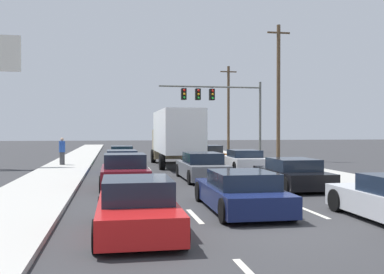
# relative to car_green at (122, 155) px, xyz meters

# --- Properties ---
(ground_plane) EXTENTS (140.00, 140.00, 0.00)m
(ground_plane) POSITION_rel_car_green_xyz_m (3.22, 3.30, -0.56)
(ground_plane) COLOR #333335
(sidewalk_right) EXTENTS (2.86, 80.00, 0.14)m
(sidewalk_right) POSITION_rel_car_green_xyz_m (9.90, -1.70, -0.49)
(sidewalk_right) COLOR #B2AFA8
(sidewalk_right) RESTS_ON ground_plane
(sidewalk_left) EXTENTS (2.86, 80.00, 0.14)m
(sidewalk_left) POSITION_rel_car_green_xyz_m (-3.46, -1.70, -0.49)
(sidewalk_left) COLOR #B2AFA8
(sidewalk_left) RESTS_ON ground_plane
(lane_markings) EXTENTS (3.54, 57.00, 0.01)m
(lane_markings) POSITION_rel_car_green_xyz_m (3.22, -2.67, -0.56)
(lane_markings) COLOR silver
(lane_markings) RESTS_ON ground_plane
(car_green) EXTENTS (1.83, 4.66, 1.23)m
(car_green) POSITION_rel_car_green_xyz_m (0.00, 0.00, 0.00)
(car_green) COLOR #196B38
(car_green) RESTS_ON ground_plane
(car_blue) EXTENTS (1.96, 4.54, 1.23)m
(car_blue) POSITION_rel_car_green_xyz_m (-0.15, -6.97, 0.01)
(car_blue) COLOR #1E389E
(car_blue) RESTS_ON ground_plane
(car_maroon) EXTENTS (1.97, 4.10, 1.38)m
(car_maroon) POSITION_rel_car_green_xyz_m (-0.17, -13.75, 0.06)
(car_maroon) COLOR maroon
(car_maroon) RESTS_ON ground_plane
(car_red) EXTENTS (1.86, 4.03, 1.24)m
(car_red) POSITION_rel_car_green_xyz_m (-0.12, -21.83, 0.00)
(car_red) COLOR red
(car_red) RESTS_ON ground_plane
(box_truck) EXTENTS (2.56, 8.88, 3.59)m
(box_truck) POSITION_rel_car_green_xyz_m (3.36, -3.92, 1.52)
(box_truck) COLOR white
(box_truck) RESTS_ON ground_plane
(car_gray) EXTENTS (1.89, 4.51, 1.30)m
(car_gray) POSITION_rel_car_green_xyz_m (3.47, -11.73, 0.03)
(car_gray) COLOR slate
(car_gray) RESTS_ON ground_plane
(car_navy) EXTENTS (2.04, 4.62, 1.16)m
(car_navy) POSITION_rel_car_green_xyz_m (2.99, -19.56, -0.03)
(car_navy) COLOR #141E4C
(car_navy) RESTS_ON ground_plane
(car_orange) EXTENTS (1.90, 4.10, 1.25)m
(car_orange) POSITION_rel_car_green_xyz_m (6.38, -0.64, 0.01)
(car_orange) COLOR orange
(car_orange) RESTS_ON ground_plane
(car_white) EXTENTS (2.01, 4.13, 1.21)m
(car_white) POSITION_rel_car_green_xyz_m (6.83, -7.45, 0.00)
(car_white) COLOR white
(car_white) RESTS_ON ground_plane
(car_black) EXTENTS (2.03, 4.48, 1.20)m
(car_black) POSITION_rel_car_green_xyz_m (6.49, -15.15, -0.01)
(car_black) COLOR black
(car_black) RESTS_ON ground_plane
(traffic_signal_mast) EXTENTS (8.87, 0.69, 6.53)m
(traffic_signal_mast) POSITION_rel_car_green_xyz_m (7.83, 4.15, 4.43)
(traffic_signal_mast) COLOR #595B56
(traffic_signal_mast) RESTS_ON ground_plane
(utility_pole_mid) EXTENTS (1.80, 0.28, 10.43)m
(utility_pole_mid) POSITION_rel_car_green_xyz_m (11.89, -0.03, 4.79)
(utility_pole_mid) COLOR brown
(utility_pole_mid) RESTS_ON ground_plane
(utility_pole_far) EXTENTS (1.80, 0.28, 9.34)m
(utility_pole_far) POSITION_rel_car_green_xyz_m (11.79, 14.17, 4.25)
(utility_pole_far) COLOR brown
(utility_pole_far) RESTS_ON ground_plane
(pedestrian_near_corner) EXTENTS (0.38, 0.38, 1.73)m
(pedestrian_near_corner) POSITION_rel_car_green_xyz_m (-3.83, -2.82, 0.44)
(pedestrian_near_corner) COLOR #3F3F42
(pedestrian_near_corner) RESTS_ON sidewalk_left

